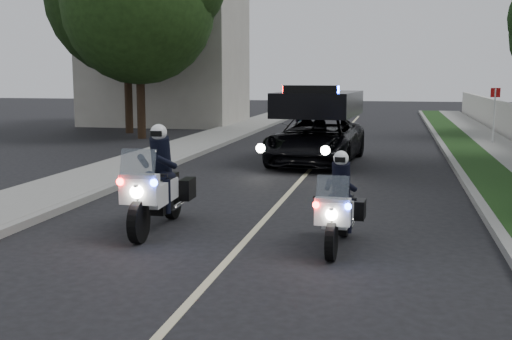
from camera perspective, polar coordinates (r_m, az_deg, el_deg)
The scene contains 15 objects.
ground at distance 7.97m, azimuth -5.50°, elevation -11.27°, with size 120.00×120.00×0.00m, color black.
curb_right at distance 17.41m, azimuth 18.08°, elevation -0.51°, with size 0.20×60.00×0.15m, color gray.
grass_verge at distance 17.50m, azimuth 20.36°, elevation -0.57°, with size 1.20×60.00×0.16m, color #193814.
curb_left at distance 18.48m, azimuth -8.10°, elevation 0.33°, with size 0.20×60.00×0.15m, color gray.
sidewalk_left at distance 18.89m, azimuth -11.23°, elevation 0.44°, with size 2.00×60.00×0.16m, color gray.
building_far at distance 35.35m, azimuth -8.13°, elevation 9.80°, with size 8.00×6.00×7.00m, color #A8A396.
lane_marking at distance 17.49m, azimuth 4.59°, elevation -0.31°, with size 0.12×50.00×0.01m, color #BFB78C.
police_moto_left at distance 11.33m, azimuth -8.84°, elevation -5.31°, with size 0.76×2.18×1.86m, color silver, non-canonical shape.
police_moto_right at distance 10.16m, azimuth 7.43°, elevation -6.91°, with size 0.63×1.80×1.53m, color silver, non-canonical shape.
police_suv at distance 19.66m, azimuth 5.45°, elevation 0.65°, with size 2.45×5.29×2.57m, color black.
bicycle at distance 32.32m, azimuth 3.89°, elevation 3.78°, with size 0.60×1.71×0.89m, color black.
cyclist at distance 32.32m, azimuth 3.89°, elevation 3.78°, with size 0.56×0.37×1.54m, color black.
sign_post at distance 25.62m, azimuth 20.57°, elevation 1.99°, with size 0.36×0.36×2.29m, color #A50B25, non-canonical shape.
tree_left_near at distance 27.55m, azimuth -10.26°, elevation 2.83°, with size 6.38×6.38×10.63m, color #203F15, non-canonical shape.
tree_left_far at distance 30.21m, azimuth -11.34°, elevation 3.29°, with size 7.25×7.25×12.08m, color #193310, non-canonical shape.
Camera 1 is at (2.33, -7.12, 2.70)m, focal length 44.29 mm.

